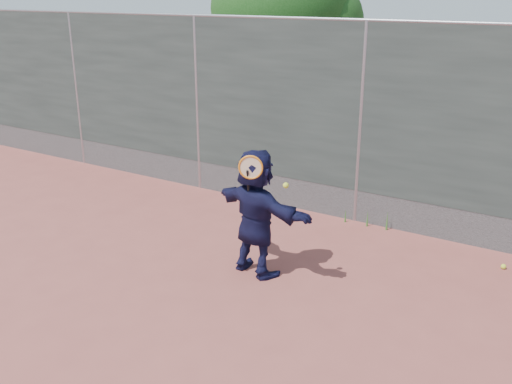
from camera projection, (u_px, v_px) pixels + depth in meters
The scene contains 7 objects.
ground at pixel (229, 327), 6.09m from camera, with size 80.00×80.00×0.00m, color #9E4C42.
player at pixel (256, 213), 7.01m from camera, with size 1.50×0.48×1.62m, color #151539.
ball_ground at pixel (503, 267), 7.34m from camera, with size 0.07×0.07×0.07m, color #CDDE31.
fence at pixel (361, 121), 8.37m from camera, with size 20.00×0.06×3.03m.
swing_action at pixel (254, 171), 6.61m from camera, with size 0.59×0.20×0.51m.
tree_left at pixel (290, 13), 11.77m from camera, with size 3.15×3.00×4.53m.
weed_clump at pixel (370, 218), 8.62m from camera, with size 0.68×0.07×0.30m.
Camera 1 is at (3.00, -4.32, 3.40)m, focal length 40.00 mm.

